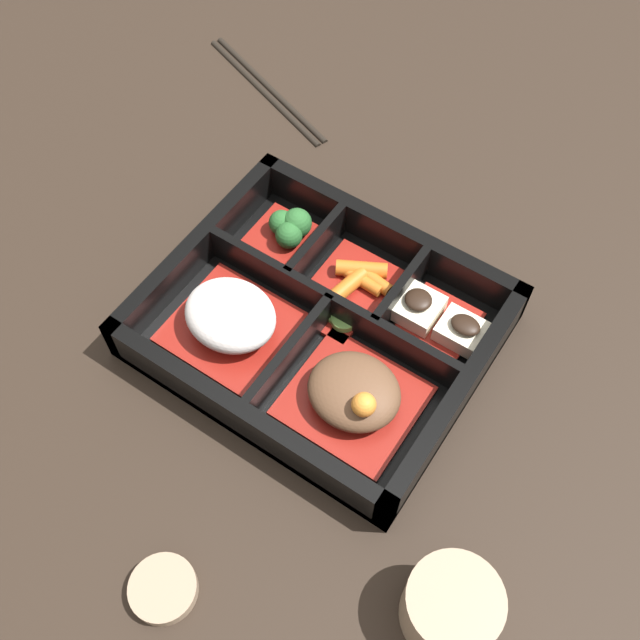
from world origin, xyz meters
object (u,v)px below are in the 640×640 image
object	(u,v)px
tea_cup	(451,607)
sauce_dish	(163,589)
bowl_rice	(231,318)
chopsticks	(266,88)

from	to	relation	value
tea_cup	sauce_dish	xyz separation A→B (m)	(0.18, 0.10, -0.02)
bowl_rice	chopsticks	bearing A→B (deg)	-59.06
bowl_rice	sauce_dish	bearing A→B (deg)	114.02
sauce_dish	bowl_rice	bearing A→B (deg)	-65.98
bowl_rice	sauce_dish	distance (m)	0.23
tea_cup	chopsticks	xyz separation A→B (m)	(0.44, -0.38, -0.02)
sauce_dish	chopsticks	bearing A→B (deg)	-61.89
bowl_rice	tea_cup	size ratio (longest dim) A/B	1.55
chopsticks	sauce_dish	world-z (taller)	sauce_dish
bowl_rice	tea_cup	distance (m)	0.29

